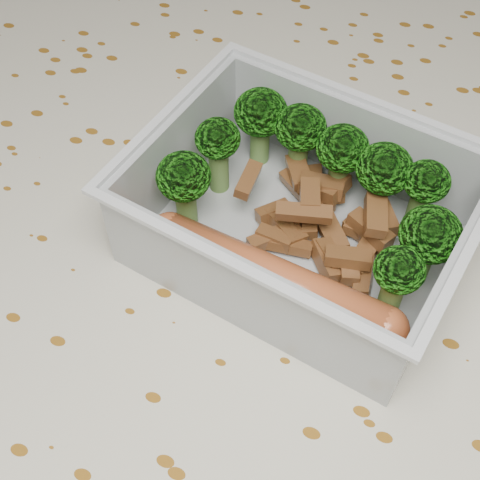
% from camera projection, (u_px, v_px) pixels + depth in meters
% --- Properties ---
extents(dining_table, '(1.40, 0.90, 0.75)m').
position_uv_depth(dining_table, '(229.00, 339.00, 0.49)').
color(dining_table, brown).
rests_on(dining_table, ground).
extents(tablecloth, '(1.46, 0.96, 0.19)m').
position_uv_depth(tablecloth, '(229.00, 303.00, 0.45)').
color(tablecloth, beige).
rests_on(tablecloth, dining_table).
extents(lunch_container, '(0.22, 0.19, 0.07)m').
position_uv_depth(lunch_container, '(301.00, 222.00, 0.41)').
color(lunch_container, silver).
rests_on(lunch_container, tablecloth).
extents(broccoli_florets, '(0.18, 0.12, 0.06)m').
position_uv_depth(broccoli_florets, '(323.00, 173.00, 0.40)').
color(broccoli_florets, '#608C3F').
rests_on(broccoli_florets, lunch_container).
extents(meat_pile, '(0.10, 0.09, 0.03)m').
position_uv_depth(meat_pile, '(325.00, 221.00, 0.42)').
color(meat_pile, brown).
rests_on(meat_pile, lunch_container).
extents(sausage, '(0.16, 0.05, 0.03)m').
position_uv_depth(sausage, '(272.00, 279.00, 0.39)').
color(sausage, '#BB572D').
rests_on(sausage, lunch_container).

